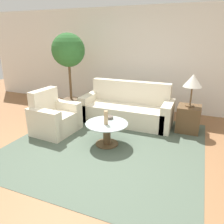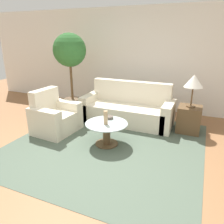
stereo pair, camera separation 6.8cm
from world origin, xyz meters
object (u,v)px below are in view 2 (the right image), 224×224
armchair (54,118)px  vase (106,118)px  potted_plant (70,57)px  sofa_main (128,110)px  bowl (109,117)px  coffee_table (107,131)px  table_lamp (194,82)px

armchair → vase: size_ratio=3.71×
armchair → potted_plant: bearing=19.1°
sofa_main → armchair: bearing=-137.7°
armchair → bowl: 1.21m
coffee_table → potted_plant: size_ratio=0.39×
table_lamp → bowl: (-1.37, -0.98, -0.61)m
armchair → bowl: size_ratio=5.78×
armchair → bowl: (1.20, 0.11, 0.16)m
armchair → bowl: armchair is taller
coffee_table → bowl: size_ratio=4.81×
table_lamp → vase: table_lamp is taller
armchair → potted_plant: potted_plant is taller
coffee_table → table_lamp: bearing=42.1°
vase → bowl: 0.30m
table_lamp → armchair: bearing=-157.2°
coffee_table → table_lamp: 1.95m
coffee_table → bowl: bowl is taller
sofa_main → table_lamp: table_lamp is taller
coffee_table → table_lamp: (1.32, 1.20, 0.78)m
sofa_main → vase: size_ratio=8.29×
armchair → coffee_table: size_ratio=1.20×
armchair → table_lamp: (2.57, 1.08, 0.76)m
sofa_main → table_lamp: bearing=-1.3°
table_lamp → sofa_main: bearing=178.7°
sofa_main → armchair: size_ratio=2.24×
sofa_main → potted_plant: 1.90m
sofa_main → armchair: sofa_main is taller
armchair → vase: armchair is taller
sofa_main → coffee_table: bearing=-89.0°
armchair → vase: (1.26, -0.17, 0.26)m
coffee_table → vase: size_ratio=3.08×
bowl → vase: bearing=-77.3°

